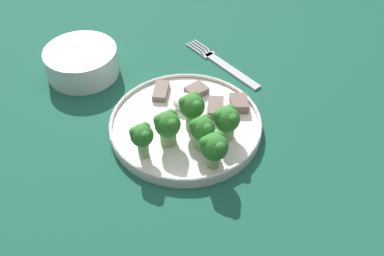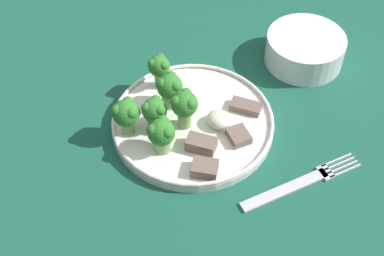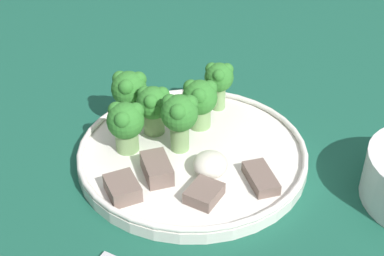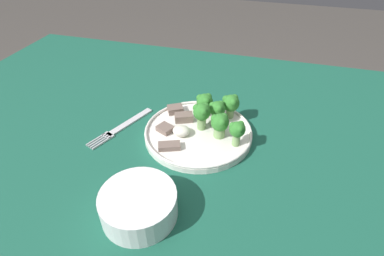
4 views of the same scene
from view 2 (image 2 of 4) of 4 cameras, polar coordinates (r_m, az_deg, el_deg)
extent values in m
cube|color=#195642|center=(0.82, 8.14, 1.65)|extent=(1.29, 1.10, 0.03)
cylinder|color=brown|center=(1.61, 0.05, 12.92)|extent=(0.06, 0.06, 0.68)
cylinder|color=white|center=(0.77, 0.09, 0.47)|extent=(0.23, 0.23, 0.01)
torus|color=white|center=(0.76, 0.09, 0.92)|extent=(0.23, 0.23, 0.01)
cube|color=silver|center=(0.71, 9.86, -6.53)|extent=(0.06, 0.12, 0.00)
cube|color=silver|center=(0.74, 14.03, -4.63)|extent=(0.03, 0.02, 0.00)
cube|color=silver|center=(0.75, 16.02, -4.47)|extent=(0.02, 0.05, 0.00)
cube|color=silver|center=(0.75, 15.71, -4.10)|extent=(0.02, 0.05, 0.00)
cube|color=silver|center=(0.75, 15.41, -3.74)|extent=(0.02, 0.05, 0.00)
cube|color=silver|center=(0.75, 15.12, -3.38)|extent=(0.02, 0.05, 0.00)
cylinder|color=white|center=(0.87, 11.93, 8.22)|extent=(0.12, 0.12, 0.05)
cylinder|color=silver|center=(0.88, 11.90, 8.08)|extent=(0.10, 0.10, 0.04)
cylinder|color=#7FA866|center=(0.78, -2.33, 3.16)|extent=(0.02, 0.02, 0.02)
sphere|color=#337F2D|center=(0.76, -2.38, 4.44)|extent=(0.04, 0.04, 0.04)
sphere|color=#337F2D|center=(0.75, -1.77, 4.50)|extent=(0.02, 0.02, 0.02)
sphere|color=#337F2D|center=(0.76, -2.22, 5.47)|extent=(0.02, 0.02, 0.02)
sphere|color=#337F2D|center=(0.75, -3.22, 4.70)|extent=(0.02, 0.02, 0.02)
cylinder|color=#7FA866|center=(0.80, -3.46, 5.28)|extent=(0.02, 0.02, 0.03)
sphere|color=#337F2D|center=(0.79, -3.54, 6.61)|extent=(0.03, 0.03, 0.03)
sphere|color=#337F2D|center=(0.78, -3.05, 6.69)|extent=(0.01, 0.01, 0.01)
sphere|color=#337F2D|center=(0.79, -3.40, 7.47)|extent=(0.01, 0.01, 0.01)
sphere|color=#337F2D|center=(0.78, -4.25, 6.84)|extent=(0.01, 0.01, 0.01)
cylinder|color=#7FA866|center=(0.75, -0.80, 1.10)|extent=(0.02, 0.02, 0.03)
sphere|color=#337F2D|center=(0.73, -0.82, 2.58)|extent=(0.04, 0.04, 0.04)
sphere|color=#337F2D|center=(0.71, -0.16, 2.61)|extent=(0.02, 0.02, 0.02)
sphere|color=#337F2D|center=(0.73, -0.65, 3.66)|extent=(0.02, 0.02, 0.02)
sphere|color=#337F2D|center=(0.72, -1.67, 2.83)|extent=(0.02, 0.02, 0.02)
cylinder|color=#7FA866|center=(0.72, -3.22, -1.69)|extent=(0.02, 0.02, 0.02)
sphere|color=#337F2D|center=(0.70, -3.30, -0.46)|extent=(0.04, 0.04, 0.04)
sphere|color=#337F2D|center=(0.69, -2.66, -0.47)|extent=(0.02, 0.02, 0.02)
sphere|color=#337F2D|center=(0.70, -3.12, 0.67)|extent=(0.02, 0.02, 0.02)
sphere|color=#337F2D|center=(0.70, -4.21, -0.24)|extent=(0.02, 0.02, 0.02)
cylinder|color=#7FA866|center=(0.75, -6.87, 0.30)|extent=(0.02, 0.02, 0.02)
sphere|color=#337F2D|center=(0.73, -7.05, 1.60)|extent=(0.04, 0.04, 0.04)
sphere|color=#337F2D|center=(0.72, -6.48, 1.62)|extent=(0.02, 0.02, 0.02)
sphere|color=#337F2D|center=(0.73, -6.87, 2.71)|extent=(0.02, 0.02, 0.02)
sphere|color=#337F2D|center=(0.72, -8.00, 1.84)|extent=(0.02, 0.02, 0.02)
cylinder|color=#7FA866|center=(0.75, -3.93, 0.66)|extent=(0.02, 0.02, 0.02)
sphere|color=#337F2D|center=(0.73, -4.02, 1.92)|extent=(0.03, 0.03, 0.03)
sphere|color=#337F2D|center=(0.72, -3.46, 1.94)|extent=(0.02, 0.02, 0.02)
sphere|color=#337F2D|center=(0.73, -3.86, 2.92)|extent=(0.02, 0.02, 0.02)
sphere|color=#337F2D|center=(0.72, -4.85, 2.14)|extent=(0.02, 0.02, 0.02)
cube|color=#756056|center=(0.72, 0.99, -1.73)|extent=(0.05, 0.04, 0.02)
cube|color=#756056|center=(0.78, 5.75, 2.29)|extent=(0.05, 0.04, 0.01)
cube|color=#756056|center=(0.70, 1.36, -4.31)|extent=(0.04, 0.04, 0.02)
cube|color=#756056|center=(0.74, 5.00, -0.85)|extent=(0.04, 0.04, 0.01)
ellipsoid|color=silver|center=(0.75, 2.94, 0.92)|extent=(0.04, 0.03, 0.02)
camera|label=1|loc=(0.78, -45.14, 30.83)|focal=42.00mm
camera|label=3|loc=(0.49, 45.16, 3.77)|focal=50.00mm
camera|label=4|loc=(1.00, 17.20, 37.83)|focal=28.00mm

